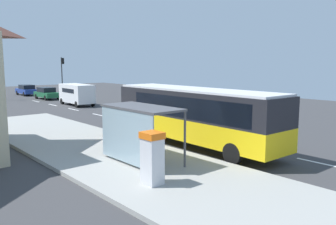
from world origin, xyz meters
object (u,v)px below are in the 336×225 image
object	(u,v)px
ticket_machine	(152,158)
recycling_bin_red	(123,131)
bus	(194,113)
sedan_far	(27,90)
traffic_light_near_side	(62,71)
bus_shelter	(136,120)
recycling_bin_green	(130,133)
sedan_near	(47,93)
white_van	(77,93)

from	to	relation	value
ticket_machine	recycling_bin_red	world-z (taller)	ticket_machine
bus	sedan_far	world-z (taller)	bus
traffic_light_near_side	bus_shelter	bearing A→B (deg)	-109.50
bus	ticket_machine	size ratio (longest dim) A/B	5.70
bus	recycling_bin_green	bearing A→B (deg)	134.19
ticket_machine	recycling_bin_red	xyz separation A→B (m)	(3.41, 6.97, -0.52)
sedan_far	ticket_machine	distance (m)	42.71
bus	recycling_bin_green	world-z (taller)	bus
bus_shelter	sedan_far	bearing A→B (deg)	77.38
bus	bus_shelter	distance (m)	4.83
recycling_bin_red	bus_shelter	distance (m)	5.07
bus	sedan_far	bearing A→B (deg)	83.95
sedan_near	bus_shelter	xyz separation A→B (m)	(-8.71, -31.53, 1.31)
recycling_bin_green	recycling_bin_red	bearing A→B (deg)	90.00
sedan_far	bus_shelter	bearing A→B (deg)	-102.62
sedan_near	recycling_bin_red	xyz separation A→B (m)	(-6.50, -27.21, -0.14)
bus	recycling_bin_red	bearing A→B (deg)	127.36
traffic_light_near_side	ticket_machine	bearing A→B (deg)	-109.86
bus	traffic_light_near_side	bearing A→B (deg)	77.52
sedan_far	bus	bearing A→B (deg)	-96.05
sedan_near	white_van	bearing A→B (deg)	-90.66
recycling_bin_green	bus_shelter	distance (m)	4.49
sedan_far	recycling_bin_red	size ratio (longest dim) A/B	4.65
sedan_near	recycling_bin_red	distance (m)	27.97
traffic_light_near_side	recycling_bin_green	bearing A→B (deg)	-107.90
recycling_bin_green	recycling_bin_red	distance (m)	0.70
sedan_near	bus	bearing A→B (deg)	-97.50
bus	bus_shelter	bearing A→B (deg)	-167.23
white_van	bus_shelter	bearing A→B (deg)	-110.58
recycling_bin_green	traffic_light_near_side	size ratio (longest dim) A/B	0.18
white_van	sedan_near	distance (m)	8.61
recycling_bin_red	sedan_near	bearing A→B (deg)	76.56
traffic_light_near_side	bus_shelter	xyz separation A→B (m)	(-11.91, -33.63, -1.47)
ticket_machine	traffic_light_near_side	world-z (taller)	traffic_light_near_side
sedan_near	ticket_machine	bearing A→B (deg)	-106.17
sedan_far	bus_shelter	world-z (taller)	bus_shelter
sedan_far	traffic_light_near_side	xyz separation A→B (m)	(3.20, -5.27, 2.78)
traffic_light_near_side	sedan_near	bearing A→B (deg)	-146.65
sedan_near	ticket_machine	distance (m)	35.58
ticket_machine	sedan_far	bearing A→B (deg)	76.59
white_van	sedan_far	xyz separation A→B (m)	(0.10, 15.97, -0.55)
white_van	ticket_machine	size ratio (longest dim) A/B	2.73
sedan_far	recycling_bin_red	bearing A→B (deg)	-100.64
recycling_bin_red	bus_shelter	size ratio (longest dim) A/B	0.24
recycling_bin_green	traffic_light_near_side	distance (m)	31.67
sedan_near	traffic_light_near_side	size ratio (longest dim) A/B	0.82
recycling_bin_green	traffic_light_near_side	bearing A→B (deg)	72.10
ticket_machine	recycling_bin_green	distance (m)	7.15
ticket_machine	bus_shelter	xyz separation A→B (m)	(1.19, 2.64, 0.93)
bus_shelter	recycling_bin_green	bearing A→B (deg)	58.60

